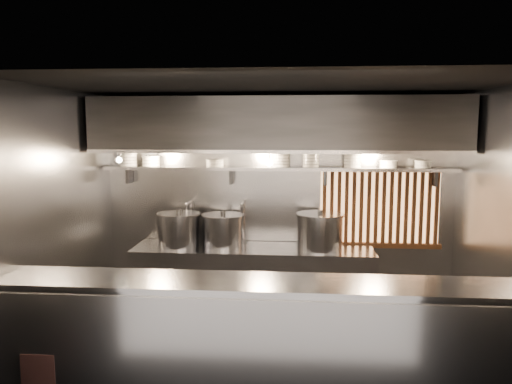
# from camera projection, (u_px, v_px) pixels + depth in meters

# --- Properties ---
(floor) EXTENTS (4.50, 4.50, 0.00)m
(floor) POSITION_uv_depth(u_px,v_px,m) (272.00, 358.00, 5.22)
(floor) COLOR black
(floor) RESTS_ON ground
(ceiling) EXTENTS (4.50, 4.50, 0.00)m
(ceiling) POSITION_uv_depth(u_px,v_px,m) (273.00, 86.00, 4.85)
(ceiling) COLOR black
(ceiling) RESTS_ON wall_back
(wall_back) EXTENTS (4.50, 0.00, 4.50)m
(wall_back) POSITION_uv_depth(u_px,v_px,m) (278.00, 204.00, 6.52)
(wall_back) COLOR gray
(wall_back) RESTS_ON floor
(wall_left) EXTENTS (0.00, 3.00, 3.00)m
(wall_left) POSITION_uv_depth(u_px,v_px,m) (58.00, 223.00, 5.22)
(wall_left) COLOR gray
(wall_left) RESTS_ON floor
(wall_right) EXTENTS (0.00, 3.00, 3.00)m
(wall_right) POSITION_uv_depth(u_px,v_px,m) (503.00, 230.00, 4.85)
(wall_right) COLOR gray
(wall_right) RESTS_ON floor
(serving_counter) EXTENTS (4.50, 0.56, 1.13)m
(serving_counter) POSITION_uv_depth(u_px,v_px,m) (266.00, 346.00, 4.20)
(serving_counter) COLOR #A0A0A5
(serving_counter) RESTS_ON floor
(cooking_bench) EXTENTS (3.00, 0.70, 0.90)m
(cooking_bench) POSITION_uv_depth(u_px,v_px,m) (253.00, 282.00, 6.30)
(cooking_bench) COLOR #A0A0A5
(cooking_bench) RESTS_ON floor
(bowl_shelf) EXTENTS (4.40, 0.34, 0.04)m
(bowl_shelf) POSITION_uv_depth(u_px,v_px,m) (278.00, 169.00, 6.28)
(bowl_shelf) COLOR #A0A0A5
(bowl_shelf) RESTS_ON wall_back
(exhaust_hood) EXTENTS (4.40, 0.81, 0.65)m
(exhaust_hood) POSITION_uv_depth(u_px,v_px,m) (277.00, 125.00, 5.99)
(exhaust_hood) COLOR #2D2D30
(exhaust_hood) RESTS_ON ceiling
(wood_screen) EXTENTS (1.56, 0.09, 1.04)m
(wood_screen) POSITION_uv_depth(u_px,v_px,m) (380.00, 207.00, 6.36)
(wood_screen) COLOR #FFB872
(wood_screen) RESTS_ON wall_back
(faucet_left) EXTENTS (0.04, 0.30, 0.50)m
(faucet_left) POSITION_uv_depth(u_px,v_px,m) (189.00, 211.00, 6.49)
(faucet_left) COLOR silver
(faucet_left) RESTS_ON wall_back
(faucet_right) EXTENTS (0.04, 0.30, 0.50)m
(faucet_right) POSITION_uv_depth(u_px,v_px,m) (243.00, 212.00, 6.43)
(faucet_right) COLOR silver
(faucet_right) RESTS_ON wall_back
(heat_lamp) EXTENTS (0.25, 0.35, 0.20)m
(heat_lamp) POSITION_uv_depth(u_px,v_px,m) (117.00, 155.00, 5.95)
(heat_lamp) COLOR #A0A0A5
(heat_lamp) RESTS_ON exhaust_hood
(pendant_bulb) EXTENTS (0.09, 0.09, 0.19)m
(pendant_bulb) POSITION_uv_depth(u_px,v_px,m) (269.00, 163.00, 6.16)
(pendant_bulb) COLOR #2D2D30
(pendant_bulb) RESTS_ON exhaust_hood
(stock_pot_left) EXTENTS (0.70, 0.70, 0.45)m
(stock_pot_left) POSITION_uv_depth(u_px,v_px,m) (223.00, 230.00, 6.29)
(stock_pot_left) COLOR #A0A0A5
(stock_pot_left) RESTS_ON cooking_bench
(stock_pot_mid) EXTENTS (0.63, 0.63, 0.47)m
(stock_pot_mid) POSITION_uv_depth(u_px,v_px,m) (179.00, 230.00, 6.28)
(stock_pot_mid) COLOR #A0A0A5
(stock_pot_mid) RESTS_ON cooking_bench
(stock_pot_right) EXTENTS (0.61, 0.61, 0.49)m
(stock_pot_right) POSITION_uv_depth(u_px,v_px,m) (320.00, 231.00, 6.13)
(stock_pot_right) COLOR #A0A0A5
(stock_pot_right) RESTS_ON cooking_bench
(red_placard) EXTENTS (0.29, 0.03, 0.40)m
(red_placard) POSITION_uv_depth(u_px,v_px,m) (39.00, 377.00, 4.12)
(red_placard) COLOR #B01612
(red_placard) RESTS_ON serving_counter
(bowl_stack_0) EXTENTS (0.23, 0.23, 0.17)m
(bowl_stack_0) POSITION_uv_depth(u_px,v_px,m) (128.00, 159.00, 6.42)
(bowl_stack_0) COLOR silver
(bowl_stack_0) RESTS_ON bowl_shelf
(bowl_stack_1) EXTENTS (0.23, 0.23, 0.13)m
(bowl_stack_1) POSITION_uv_depth(u_px,v_px,m) (151.00, 161.00, 6.40)
(bowl_stack_1) COLOR silver
(bowl_stack_1) RESTS_ON bowl_shelf
(bowl_stack_2) EXTENTS (0.23, 0.23, 0.09)m
(bowl_stack_2) POSITION_uv_depth(u_px,v_px,m) (215.00, 163.00, 6.34)
(bowl_stack_2) COLOR silver
(bowl_stack_2) RESTS_ON bowl_shelf
(bowl_stack_3) EXTENTS (0.23, 0.23, 0.17)m
(bowl_stack_3) POSITION_uv_depth(u_px,v_px,m) (281.00, 160.00, 6.26)
(bowl_stack_3) COLOR silver
(bowl_stack_3) RESTS_ON bowl_shelf
(bowl_stack_4) EXTENTS (0.22, 0.22, 0.17)m
(bowl_stack_4) POSITION_uv_depth(u_px,v_px,m) (311.00, 160.00, 6.23)
(bowl_stack_4) COLOR silver
(bowl_stack_4) RESTS_ON bowl_shelf
(bowl_stack_5) EXTENTS (0.23, 0.23, 0.17)m
(bowl_stack_5) POSITION_uv_depth(u_px,v_px,m) (352.00, 161.00, 6.19)
(bowl_stack_5) COLOR silver
(bowl_stack_5) RESTS_ON bowl_shelf
(bowl_stack_6) EXTENTS (0.22, 0.22, 0.09)m
(bowl_stack_6) POSITION_uv_depth(u_px,v_px,m) (388.00, 164.00, 6.16)
(bowl_stack_6) COLOR silver
(bowl_stack_6) RESTS_ON bowl_shelf
(bowl_stack_7) EXTENTS (0.21, 0.21, 0.09)m
(bowl_stack_7) POSITION_uv_depth(u_px,v_px,m) (423.00, 164.00, 6.12)
(bowl_stack_7) COLOR silver
(bowl_stack_7) RESTS_ON bowl_shelf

